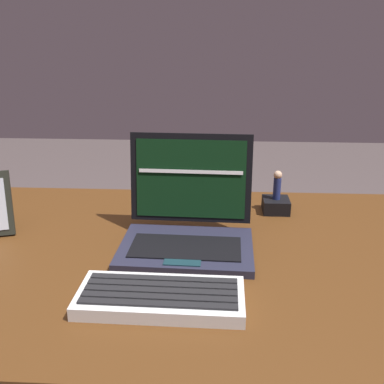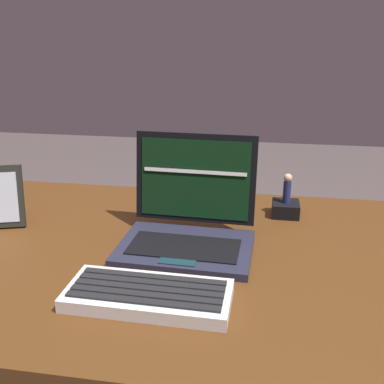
{
  "view_description": "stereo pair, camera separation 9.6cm",
  "coord_description": "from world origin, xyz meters",
  "views": [
    {
      "loc": [
        0.12,
        -0.88,
        1.19
      ],
      "look_at": [
        0.07,
        0.02,
        0.86
      ],
      "focal_mm": 41.57,
      "sensor_mm": 36.0,
      "label": 1
    },
    {
      "loc": [
        0.22,
        -0.87,
        1.19
      ],
      "look_at": [
        0.07,
        0.02,
        0.86
      ],
      "focal_mm": 41.57,
      "sensor_mm": 36.0,
      "label": 2
    }
  ],
  "objects": [
    {
      "name": "external_keyboard",
      "position": [
        0.03,
        -0.2,
        0.73
      ],
      "size": [
        0.3,
        0.13,
        0.03
      ],
      "color": "silver",
      "rests_on": "desk"
    },
    {
      "name": "figurine_stand",
      "position": [
        0.29,
        0.25,
        0.74
      ],
      "size": [
        0.07,
        0.07,
        0.04
      ],
      "primitive_type": "cube",
      "color": "black",
      "rests_on": "desk"
    },
    {
      "name": "desk",
      "position": [
        0.0,
        0.0,
        0.64
      ],
      "size": [
        1.54,
        0.8,
        0.72
      ],
      "color": "#4E2C12",
      "rests_on": "ground"
    },
    {
      "name": "figurine",
      "position": [
        0.29,
        0.25,
        0.8
      ],
      "size": [
        0.02,
        0.02,
        0.08
      ],
      "color": "navy",
      "rests_on": "figurine_stand"
    },
    {
      "name": "laptop_front",
      "position": [
        0.06,
        0.04,
        0.77
      ],
      "size": [
        0.3,
        0.25,
        0.24
      ],
      "color": "#232436",
      "rests_on": "desk"
    }
  ]
}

